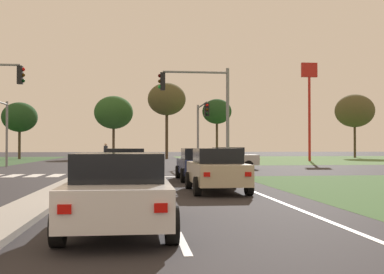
% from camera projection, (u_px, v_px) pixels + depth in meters
% --- Properties ---
extents(ground_plane, '(200.00, 200.00, 0.00)m').
position_uv_depth(ground_plane, '(97.00, 171.00, 31.65)').
color(ground_plane, '#282628').
extents(grass_verge_far_right, '(35.00, 35.00, 0.01)m').
position_uv_depth(grass_verge_far_right, '(323.00, 159.00, 58.83)').
color(grass_verge_far_right, '#476B38').
rests_on(grass_verge_far_right, ground).
extents(median_island_near, '(1.20, 22.00, 0.14)m').
position_uv_depth(median_island_near, '(36.00, 204.00, 12.78)').
color(median_island_near, gray).
rests_on(median_island_near, ground).
extents(median_island_far, '(1.20, 36.00, 0.14)m').
position_uv_depth(median_island_far, '(116.00, 159.00, 56.50)').
color(median_island_far, '#ADA89E').
rests_on(median_island_far, ground).
extents(lane_dash_near, '(0.14, 2.00, 0.01)m').
position_uv_depth(lane_dash_near, '(183.00, 243.00, 7.99)').
color(lane_dash_near, silver).
rests_on(lane_dash_near, ground).
extents(lane_dash_second, '(0.14, 2.00, 0.01)m').
position_uv_depth(lane_dash_second, '(164.00, 201.00, 13.95)').
color(lane_dash_second, silver).
rests_on(lane_dash_second, ground).
extents(lane_dash_third, '(0.14, 2.00, 0.01)m').
position_uv_depth(lane_dash_third, '(156.00, 185.00, 19.91)').
color(lane_dash_third, silver).
rests_on(lane_dash_third, ground).
extents(lane_dash_fourth, '(0.14, 2.00, 0.01)m').
position_uv_depth(lane_dash_fourth, '(152.00, 176.00, 25.87)').
color(lane_dash_fourth, silver).
rests_on(lane_dash_fourth, ground).
extents(lane_dash_fifth, '(0.14, 2.00, 0.01)m').
position_uv_depth(lane_dash_fifth, '(150.00, 170.00, 31.84)').
color(lane_dash_fifth, silver).
rests_on(lane_dash_fifth, ground).
extents(edge_line_right, '(0.14, 24.00, 0.01)m').
position_uv_depth(edge_line_right, '(273.00, 199.00, 14.53)').
color(edge_line_right, silver).
rests_on(edge_line_right, ground).
extents(stop_bar_near, '(6.40, 0.50, 0.01)m').
position_uv_depth(stop_bar_near, '(158.00, 177.00, 25.12)').
color(stop_bar_near, silver).
rests_on(stop_bar_near, ground).
extents(crosswalk_bar_third, '(0.70, 2.80, 0.01)m').
position_uv_depth(crosswalk_bar_third, '(13.00, 176.00, 26.03)').
color(crosswalk_bar_third, silver).
rests_on(crosswalk_bar_third, ground).
extents(crosswalk_bar_fourth, '(0.70, 2.80, 0.01)m').
position_uv_depth(crosswalk_bar_fourth, '(35.00, 176.00, 26.16)').
color(crosswalk_bar_fourth, silver).
rests_on(crosswalk_bar_fourth, ground).
extents(crosswalk_bar_fifth, '(0.70, 2.80, 0.01)m').
position_uv_depth(crosswalk_bar_fifth, '(56.00, 175.00, 26.29)').
color(crosswalk_bar_fifth, silver).
rests_on(crosswalk_bar_fifth, ground).
extents(car_white_near, '(2.06, 4.46, 1.50)m').
position_uv_depth(car_white_near, '(119.00, 191.00, 9.14)').
color(car_white_near, silver).
rests_on(car_white_near, ground).
extents(car_black_second, '(1.97, 4.44, 1.53)m').
position_uv_depth(car_black_second, '(125.00, 166.00, 19.94)').
color(car_black_second, black).
rests_on(car_black_second, ground).
extents(car_beige_third, '(1.94, 4.26, 1.55)m').
position_uv_depth(car_beige_third, '(217.00, 170.00, 16.90)').
color(car_beige_third, '#BCAD8E').
rests_on(car_beige_third, ground).
extents(car_silver_fourth, '(4.43, 2.04, 1.54)m').
position_uv_depth(car_silver_fourth, '(226.00, 158.00, 33.45)').
color(car_silver_fourth, '#B7B7BC').
rests_on(car_silver_fourth, ground).
extents(car_navy_fifth, '(2.02, 4.54, 1.53)m').
position_uv_depth(car_navy_fifth, '(199.00, 164.00, 22.81)').
color(car_navy_fifth, '#161E47').
rests_on(car_navy_fifth, ground).
extents(traffic_signal_near_right, '(3.91, 0.32, 5.91)m').
position_uv_depth(traffic_signal_near_right, '(204.00, 103.00, 25.87)').
color(traffic_signal_near_right, gray).
rests_on(traffic_signal_near_right, ground).
extents(traffic_signal_far_right, '(0.32, 5.50, 5.03)m').
position_uv_depth(traffic_signal_far_right, '(201.00, 122.00, 37.01)').
color(traffic_signal_far_right, gray).
rests_on(traffic_signal_far_right, ground).
extents(traffic_signal_far_left, '(0.32, 4.50, 5.17)m').
position_uv_depth(traffic_signal_far_left, '(1.00, 120.00, 35.77)').
color(traffic_signal_far_left, gray).
rests_on(traffic_signal_far_left, ground).
extents(pedestrian_at_median, '(0.34, 0.34, 1.74)m').
position_uv_depth(pedestrian_at_median, '(106.00, 151.00, 39.97)').
color(pedestrian_at_median, maroon).
rests_on(pedestrian_at_median, median_island_far).
extents(fastfood_pole_sign, '(1.80, 0.40, 10.90)m').
position_uv_depth(fastfood_pole_sign, '(309.00, 89.00, 52.75)').
color(fastfood_pole_sign, red).
rests_on(fastfood_pole_sign, ground).
extents(treeline_third, '(4.40, 4.40, 7.16)m').
position_uv_depth(treeline_third, '(20.00, 117.00, 59.90)').
color(treeline_third, '#423323').
rests_on(treeline_third, ground).
extents(treeline_fourth, '(5.20, 5.20, 8.37)m').
position_uv_depth(treeline_fourth, '(114.00, 113.00, 63.74)').
color(treeline_fourth, '#423323').
rests_on(treeline_fourth, ground).
extents(treeline_fifth, '(4.82, 4.82, 9.64)m').
position_uv_depth(treeline_fifth, '(167.00, 99.00, 60.09)').
color(treeline_fifth, '#423323').
rests_on(treeline_fifth, ground).
extents(treeline_sixth, '(3.76, 3.76, 7.69)m').
position_uv_depth(treeline_sixth, '(217.00, 112.00, 60.92)').
color(treeline_sixth, '#423323').
rests_on(treeline_sixth, ground).
extents(treeline_seventh, '(5.48, 5.48, 8.97)m').
position_uv_depth(treeline_seventh, '(355.00, 111.00, 67.20)').
color(treeline_seventh, '#423323').
rests_on(treeline_seventh, ground).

